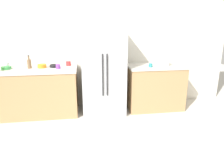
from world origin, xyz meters
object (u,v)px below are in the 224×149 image
at_px(bowl_c, 54,66).
at_px(toaster, 163,61).
at_px(cup_c, 7,65).
at_px(cup_a, 68,64).
at_px(cup_d, 151,65).
at_px(bowl_a, 42,66).
at_px(bowl_b, 6,68).
at_px(bottle_b, 29,63).
at_px(cup_b, 58,66).
at_px(refrigerator, 103,70).

bearing_deg(bowl_c, toaster, -5.01).
bearing_deg(bowl_c, cup_c, 174.41).
xyz_separation_m(cup_a, cup_d, (1.60, -0.36, -0.01)).
relative_size(bowl_a, bowl_b, 0.93).
height_order(bottle_b, cup_d, bottle_b).
bearing_deg(bowl_b, cup_a, 7.94).
distance_m(cup_b, bowl_a, 0.34).
height_order(refrigerator, bottle_b, refrigerator).
height_order(cup_d, bowl_c, cup_d).
bearing_deg(cup_a, toaster, -8.53).
height_order(bottle_b, cup_a, bottle_b).
bearing_deg(cup_c, bowl_a, -9.26).
xyz_separation_m(cup_a, bowl_b, (-1.13, -0.16, -0.02)).
relative_size(refrigerator, bowl_a, 10.47).
relative_size(cup_b, cup_d, 1.14).
distance_m(cup_a, cup_b, 0.30).
distance_m(cup_a, bowl_c, 0.28).
xyz_separation_m(toaster, cup_d, (-0.27, -0.07, -0.07)).
distance_m(bottle_b, bowl_c, 0.46).
bearing_deg(refrigerator, cup_a, 161.74).
xyz_separation_m(refrigerator, bowl_c, (-0.95, 0.13, 0.09)).
height_order(refrigerator, bowl_c, refrigerator).
xyz_separation_m(refrigerator, bottle_b, (-1.40, 0.08, 0.16)).
distance_m(toaster, bowl_b, 3.01).
height_order(cup_b, bowl_c, cup_b).
bearing_deg(cup_d, cup_b, 176.37).
bearing_deg(cup_b, cup_c, 166.55).
xyz_separation_m(refrigerator, cup_c, (-1.84, 0.22, 0.12)).
bearing_deg(bottle_b, bowl_a, 6.18).
xyz_separation_m(bottle_b, cup_b, (0.54, -0.10, -0.05)).
height_order(cup_a, cup_d, cup_a).
distance_m(cup_c, bowl_a, 0.68).
bearing_deg(cup_d, cup_a, 167.51).
height_order(bowl_b, bowl_c, bowl_b).
distance_m(bowl_b, bowl_c, 0.87).
relative_size(bottle_b, cup_b, 2.91).
distance_m(bowl_a, bowl_b, 0.64).
xyz_separation_m(cup_b, bowl_c, (-0.09, 0.15, -0.02)).
bearing_deg(cup_a, refrigerator, -18.26).
distance_m(bottle_b, cup_b, 0.55).
bearing_deg(bowl_a, cup_b, -21.77).
bearing_deg(cup_b, bottle_b, 169.25).
bearing_deg(bottle_b, toaster, -3.13).
relative_size(bottle_b, bowl_b, 1.43).
relative_size(bottle_b, cup_c, 2.58).
relative_size(cup_a, bowl_b, 0.54).
bearing_deg(cup_d, bowl_c, 172.03).
bearing_deg(cup_d, bottle_b, 174.68).
xyz_separation_m(bowl_b, bowl_c, (0.86, 0.06, -0.00)).
xyz_separation_m(bowl_a, bowl_b, (-0.64, -0.04, -0.01)).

